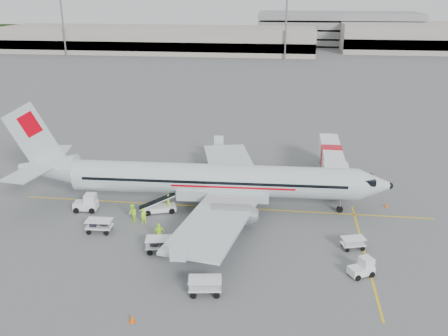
% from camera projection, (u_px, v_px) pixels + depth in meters
% --- Properties ---
extents(ground, '(360.00, 360.00, 0.00)m').
position_uv_depth(ground, '(222.00, 207.00, 53.74)').
color(ground, '#56595B').
extents(stripe_lead, '(44.00, 0.20, 0.01)m').
position_uv_depth(stripe_lead, '(222.00, 207.00, 53.74)').
color(stripe_lead, yellow).
rests_on(stripe_lead, ground).
extents(stripe_cross, '(0.20, 20.00, 0.01)m').
position_uv_depth(stripe_cross, '(365.00, 253.00, 44.60)').
color(stripe_cross, yellow).
rests_on(stripe_cross, ground).
extents(terminal_west, '(110.00, 22.00, 9.00)m').
position_uv_depth(terminal_west, '(159.00, 40.00, 178.12)').
color(terminal_west, gray).
rests_on(terminal_west, ground).
extents(parking_garage, '(62.00, 24.00, 14.00)m').
position_uv_depth(parking_garage, '(338.00, 28.00, 197.37)').
color(parking_garage, slate).
rests_on(parking_garage, ground).
extents(treeline, '(300.00, 3.00, 6.00)m').
position_uv_depth(treeline, '(275.00, 34.00, 215.73)').
color(treeline, black).
rests_on(treeline, ground).
extents(mast_west, '(3.20, 1.20, 22.00)m').
position_uv_depth(mast_west, '(63.00, 22.00, 168.33)').
color(mast_west, slate).
rests_on(mast_west, ground).
extents(mast_center, '(3.20, 1.20, 22.00)m').
position_uv_depth(mast_center, '(286.00, 24.00, 159.29)').
color(mast_center, slate).
rests_on(mast_center, ground).
extents(aircraft, '(40.51, 32.25, 10.89)m').
position_uv_depth(aircraft, '(214.00, 160.00, 51.93)').
color(aircraft, silver).
rests_on(aircraft, ground).
extents(jet_bridge, '(3.03, 16.12, 4.23)m').
position_uv_depth(jet_bridge, '(331.00, 164.00, 60.66)').
color(jet_bridge, white).
rests_on(jet_bridge, ground).
extents(belt_loader, '(4.90, 3.13, 2.49)m').
position_uv_depth(belt_loader, '(159.00, 201.00, 52.22)').
color(belt_loader, white).
rests_on(belt_loader, ground).
extents(tug_fore, '(2.33, 1.99, 1.56)m').
position_uv_depth(tug_fore, '(361.00, 267.00, 40.83)').
color(tug_fore, white).
rests_on(tug_fore, ground).
extents(tug_mid, '(2.41, 1.59, 1.74)m').
position_uv_depth(tug_mid, '(217.00, 223.00, 48.34)').
color(tug_mid, white).
rests_on(tug_mid, ground).
extents(tug_aft, '(2.54, 1.58, 1.89)m').
position_uv_depth(tug_aft, '(86.00, 202.00, 52.65)').
color(tug_aft, white).
rests_on(tug_aft, ground).
extents(cart_loaded_a, '(2.53, 1.56, 1.29)m').
position_uv_depth(cart_loaded_a, '(99.00, 226.00, 48.15)').
color(cart_loaded_a, white).
rests_on(cart_loaded_a, ground).
extents(cart_loaded_b, '(2.77, 1.89, 1.34)m').
position_uv_depth(cart_loaded_b, '(160.00, 245.00, 44.60)').
color(cart_loaded_b, white).
rests_on(cart_loaded_b, ground).
extents(cart_empty_a, '(2.73, 1.85, 1.33)m').
position_uv_depth(cart_empty_a, '(205.00, 286.00, 38.46)').
color(cart_empty_a, white).
rests_on(cart_empty_a, ground).
extents(cart_empty_b, '(2.37, 1.79, 1.09)m').
position_uv_depth(cart_empty_b, '(353.00, 243.00, 45.12)').
color(cart_empty_b, white).
rests_on(cart_empty_b, ground).
extents(cone_nose, '(0.33, 0.33, 0.53)m').
position_uv_depth(cone_nose, '(386.00, 205.00, 53.70)').
color(cone_nose, '#FF5702').
rests_on(cone_nose, ground).
extents(cone_port, '(0.35, 0.35, 0.57)m').
position_uv_depth(cone_port, '(253.00, 169.00, 64.13)').
color(cone_port, '#FF5702').
rests_on(cone_port, ground).
extents(cone_stbd, '(0.40, 0.40, 0.65)m').
position_uv_depth(cone_stbd, '(132.00, 318.00, 35.27)').
color(cone_stbd, '#FF5702').
rests_on(cone_stbd, ground).
extents(crew_a, '(0.67, 0.56, 1.58)m').
position_uv_depth(crew_a, '(144.00, 216.00, 49.90)').
color(crew_a, '#ABF520').
rests_on(crew_a, ground).
extents(crew_b, '(1.09, 1.17, 1.92)m').
position_uv_depth(crew_b, '(133.00, 213.00, 50.10)').
color(crew_b, '#ABF520').
rests_on(crew_b, ground).
extents(crew_c, '(1.03, 1.33, 1.81)m').
position_uv_depth(crew_c, '(169.00, 203.00, 52.68)').
color(crew_c, '#ABF520').
rests_on(crew_c, ground).
extents(crew_d, '(1.15, 0.78, 1.81)m').
position_uv_depth(crew_d, '(159.00, 232.00, 46.35)').
color(crew_d, '#ABF520').
rests_on(crew_d, ground).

